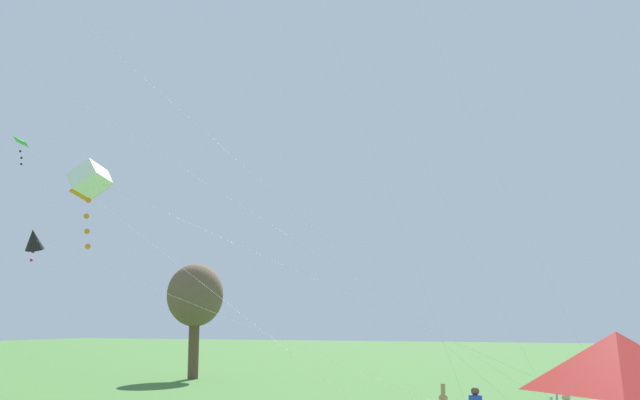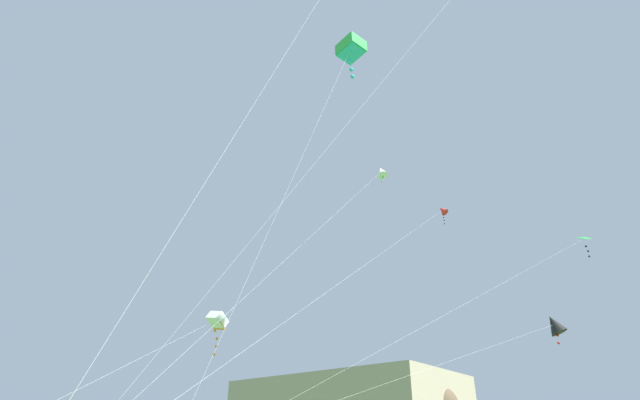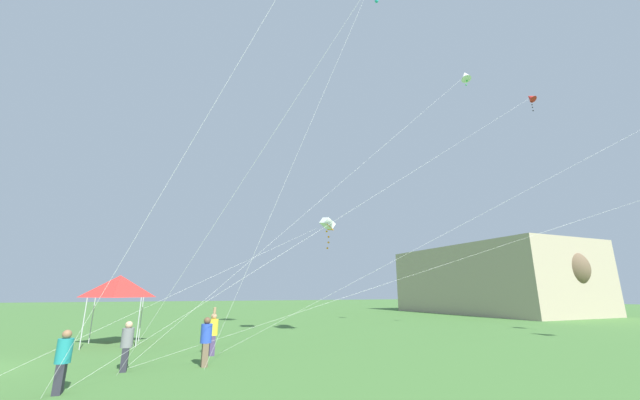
{
  "view_description": "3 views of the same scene",
  "coord_description": "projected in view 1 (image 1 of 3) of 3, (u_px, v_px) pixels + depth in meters",
  "views": [
    {
      "loc": [
        -21.44,
        5.44,
        3.87
      ],
      "look_at": [
        3.14,
        14.51,
        8.29
      ],
      "focal_mm": 40.0,
      "sensor_mm": 36.0,
      "label": 1
    },
    {
      "loc": [
        14.72,
        0.43,
        1.23
      ],
      "look_at": [
        4.61,
        13.08,
        9.49
      ],
      "focal_mm": 28.0,
      "sensor_mm": 36.0,
      "label": 2
    },
    {
      "loc": [
        17.15,
        7.15,
        2.72
      ],
      "look_at": [
        3.59,
        12.96,
        6.55
      ],
      "focal_mm": 20.0,
      "sensor_mm": 36.0,
      "label": 3
    }
  ],
  "objects": [
    {
      "name": "tree_far_centre",
      "position": [
        195.0,
        297.0,
        48.28
      ],
      "size": [
        3.79,
        3.79,
        7.65
      ],
      "color": "brown",
      "rests_on": "ground"
    },
    {
      "name": "festival_tent",
      "position": [
        618.0,
        362.0,
        14.08
      ],
      "size": [
        2.74,
        2.74,
        3.65
      ],
      "color": "#B7B7BC",
      "rests_on": "ground"
    },
    {
      "name": "kite_green_delta_6",
      "position": [
        25.0,
        145.0,
        39.95
      ],
      "size": [
        10.74,
        25.33,
        14.12
      ],
      "color": "silver",
      "rests_on": "ground"
    },
    {
      "name": "kite_white_box_1",
      "position": [
        91.0,
        182.0,
        19.02
      ],
      "size": [
        9.22,
        15.88,
        8.08
      ],
      "color": "silver",
      "rests_on": "ground"
    },
    {
      "name": "kite_black_diamond_5",
      "position": [
        34.0,
        240.0,
        36.09
      ],
      "size": [
        6.78,
        26.01,
        8.62
      ],
      "color": "silver",
      "rests_on": "ground"
    }
  ]
}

